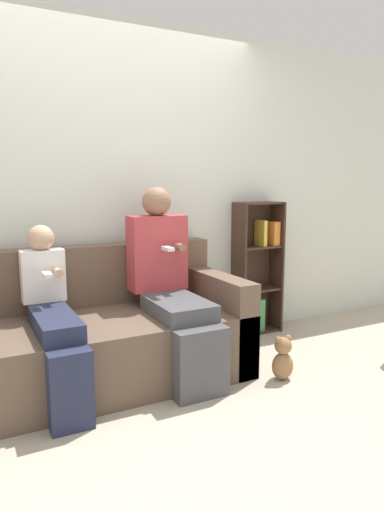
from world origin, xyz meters
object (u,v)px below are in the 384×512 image
(couch, at_px, (89,339))
(adult_seated, at_px, (170,280))
(teddy_bear, at_px, (283,359))
(bookshelf, at_px, (257,270))
(child_seated, at_px, (54,316))

(couch, height_order, adult_seated, adult_seated)
(adult_seated, height_order, teddy_bear, adult_seated)
(bookshelf, xyz_separation_m, teddy_bear, (-0.45, -0.95, -0.42))
(couch, height_order, bookshelf, bookshelf)
(child_seated, bearing_deg, couch, 33.64)
(adult_seated, relative_size, child_seated, 1.23)
(couch, height_order, child_seated, child_seated)
(teddy_bear, bearing_deg, adult_seated, 142.26)
(teddy_bear, bearing_deg, couch, 153.82)
(teddy_bear, bearing_deg, child_seated, 163.95)
(adult_seated, xyz_separation_m, child_seated, (-0.81, -0.07, -0.13))
(child_seated, height_order, bookshelf, bookshelf)
(couch, relative_size, bookshelf, 1.78)
(couch, bearing_deg, child_seated, -146.36)
(adult_seated, distance_m, bookshelf, 1.17)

